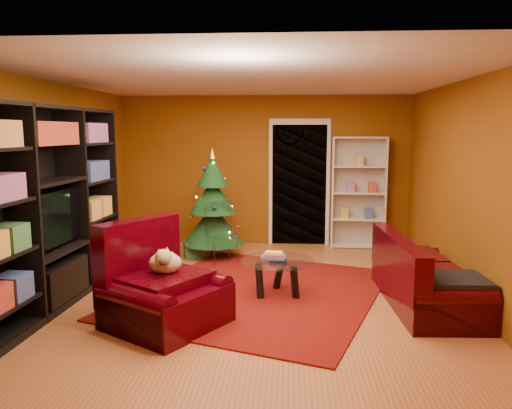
# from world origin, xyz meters

# --- Properties ---
(floor) EXTENTS (5.00, 5.50, 0.05)m
(floor) POSITION_xyz_m (0.00, 0.00, -0.03)
(floor) COLOR #AB5F31
(floor) RESTS_ON ground
(ceiling) EXTENTS (5.00, 5.50, 0.05)m
(ceiling) POSITION_xyz_m (0.00, 0.00, 2.62)
(ceiling) COLOR silver
(ceiling) RESTS_ON wall_back
(wall_back) EXTENTS (5.00, 0.05, 2.60)m
(wall_back) POSITION_xyz_m (0.00, 2.77, 1.30)
(wall_back) COLOR #884A10
(wall_back) RESTS_ON ground
(wall_left) EXTENTS (0.05, 5.50, 2.60)m
(wall_left) POSITION_xyz_m (-2.52, 0.00, 1.30)
(wall_left) COLOR #884A10
(wall_left) RESTS_ON ground
(wall_right) EXTENTS (0.05, 5.50, 2.60)m
(wall_right) POSITION_xyz_m (2.52, 0.00, 1.30)
(wall_right) COLOR #884A10
(wall_right) RESTS_ON ground
(doorway) EXTENTS (1.06, 0.60, 2.16)m
(doorway) POSITION_xyz_m (0.60, 2.73, 1.05)
(doorway) COLOR black
(doorway) RESTS_ON floor
(rug) EXTENTS (3.69, 3.97, 0.02)m
(rug) POSITION_xyz_m (0.05, -0.01, 0.01)
(rug) COLOR maroon
(rug) RESTS_ON floor
(media_unit) EXTENTS (0.59, 2.98, 2.27)m
(media_unit) POSITION_xyz_m (-2.27, -0.60, 1.14)
(media_unit) COLOR black
(media_unit) RESTS_ON floor
(christmas_tree) EXTENTS (1.24, 1.24, 1.73)m
(christmas_tree) POSITION_xyz_m (-0.78, 1.77, 0.84)
(christmas_tree) COLOR #103B18
(christmas_tree) RESTS_ON floor
(gift_box_green) EXTENTS (0.33, 0.33, 0.26)m
(gift_box_green) POSITION_xyz_m (-1.09, 1.65, 0.13)
(gift_box_green) COLOR #285B35
(gift_box_green) RESTS_ON floor
(gift_box_red) EXTENTS (0.26, 0.26, 0.24)m
(gift_box_red) POSITION_xyz_m (-0.94, 2.57, 0.12)
(gift_box_red) COLOR #A01F3A
(gift_box_red) RESTS_ON floor
(white_bookshelf) EXTENTS (0.92, 0.37, 1.95)m
(white_bookshelf) POSITION_xyz_m (1.61, 2.57, 0.95)
(white_bookshelf) COLOR white
(white_bookshelf) RESTS_ON floor
(armchair) EXTENTS (1.54, 1.54, 0.87)m
(armchair) POSITION_xyz_m (-0.82, -1.12, 0.44)
(armchair) COLOR black
(armchair) RESTS_ON rug
(dog) EXTENTS (0.47, 0.50, 0.28)m
(dog) POSITION_xyz_m (-0.84, -1.05, 0.65)
(dog) COLOR beige
(dog) RESTS_ON armchair
(sofa) EXTENTS (0.94, 1.93, 0.81)m
(sofa) POSITION_xyz_m (2.02, -0.30, 0.41)
(sofa) COLOR black
(sofa) RESTS_ON rug
(coffee_table) EXTENTS (0.93, 0.93, 0.55)m
(coffee_table) POSITION_xyz_m (0.30, -0.10, 0.23)
(coffee_table) COLOR gray
(coffee_table) RESTS_ON rug
(acrylic_chair) EXTENTS (0.59, 0.61, 0.85)m
(acrylic_chair) POSITION_xyz_m (-0.57, 1.34, 0.42)
(acrylic_chair) COLOR #66605B
(acrylic_chair) RESTS_ON rug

